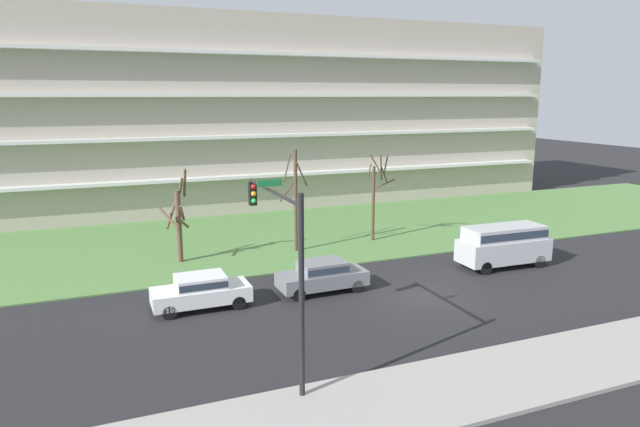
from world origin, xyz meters
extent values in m
plane|color=#232326|center=(0.00, 0.00, 0.00)|extent=(160.00, 160.00, 0.00)
cube|color=#99968E|center=(0.00, -8.00, 0.07)|extent=(80.00, 4.00, 0.15)
cube|color=#547F42|center=(0.00, 14.00, 0.04)|extent=(80.00, 16.00, 0.08)
cube|color=#B2A899|center=(0.00, 28.68, 7.96)|extent=(53.47, 13.37, 15.92)
cube|color=silver|center=(0.00, 21.55, 3.18)|extent=(51.33, 0.90, 0.24)
cube|color=silver|center=(0.00, 21.55, 6.37)|extent=(51.33, 0.90, 0.24)
cube|color=silver|center=(0.00, 21.55, 9.55)|extent=(51.33, 0.90, 0.24)
cube|color=silver|center=(0.00, 21.55, 12.73)|extent=(51.33, 0.90, 0.24)
cylinder|color=brown|center=(-10.04, 10.16, 2.13)|extent=(0.33, 0.33, 4.26)
cylinder|color=brown|center=(-9.90, 9.80, 2.50)|extent=(0.87, 0.47, 0.85)
cylinder|color=brown|center=(-10.63, 9.74, 2.78)|extent=(1.01, 1.32, 1.13)
cylinder|color=brown|center=(-9.59, 10.15, 4.67)|extent=(0.17, 1.05, 1.75)
cylinder|color=brown|center=(-10.40, 10.48, 2.79)|extent=(0.83, 0.90, 1.47)
cylinder|color=brown|center=(-9.81, 10.22, 4.51)|extent=(0.30, 0.63, 1.00)
cylinder|color=brown|center=(-9.83, 10.05, 2.97)|extent=(0.43, 0.61, 0.97)
cylinder|color=#4C3828|center=(-3.01, 9.83, 3.18)|extent=(0.21, 0.21, 6.36)
cylinder|color=#4C3828|center=(-2.76, 9.42, 4.90)|extent=(0.94, 0.62, 1.56)
cylinder|color=#4C3828|center=(-3.30, 10.44, 3.78)|extent=(1.31, 0.70, 1.23)
cylinder|color=#4C3828|center=(-3.42, 10.18, 5.23)|extent=(0.82, 0.94, 1.64)
cylinder|color=#4C3828|center=(2.63, 10.42, 2.51)|extent=(0.21, 0.21, 5.01)
cylinder|color=#4C3828|center=(3.35, 10.13, 5.13)|extent=(0.68, 1.53, 1.38)
cylinder|color=#4C3828|center=(2.56, 10.07, 5.23)|extent=(0.80, 0.25, 1.25)
cylinder|color=#4C3828|center=(3.02, 10.16, 4.94)|extent=(0.64, 0.90, 1.77)
cylinder|color=#4C3828|center=(3.53, 10.81, 3.70)|extent=(0.88, 1.87, 1.02)
cylinder|color=#4C3828|center=(3.13, 9.91, 4.50)|extent=(1.13, 1.11, 1.38)
cylinder|color=#4C3828|center=(2.42, 10.61, 4.76)|extent=(0.50, 0.54, 0.78)
cube|color=#B7BABF|center=(6.83, 2.50, 0.98)|extent=(5.25, 2.14, 1.25)
cube|color=#B7BABF|center=(6.83, 2.50, 1.98)|extent=(4.65, 1.96, 0.75)
cube|color=#2D3847|center=(6.83, 2.50, 1.98)|extent=(4.56, 2.00, 0.41)
cylinder|color=black|center=(4.99, 1.66, 0.36)|extent=(0.73, 0.24, 0.72)
cylinder|color=black|center=(5.04, 3.44, 0.36)|extent=(0.73, 0.24, 0.72)
cylinder|color=black|center=(8.63, 1.56, 0.36)|extent=(0.73, 0.24, 0.72)
cylinder|color=black|center=(8.67, 3.34, 0.36)|extent=(0.73, 0.24, 0.72)
cube|color=slate|center=(-4.26, 2.50, 0.67)|extent=(4.43, 1.87, 0.70)
cube|color=slate|center=(-4.26, 2.50, 1.29)|extent=(2.23, 1.69, 0.55)
cube|color=#2D3847|center=(-4.26, 2.50, 1.29)|extent=(2.18, 1.73, 0.30)
cylinder|color=black|center=(-5.79, 1.69, 0.32)|extent=(0.64, 0.23, 0.64)
cylinder|color=black|center=(-5.82, 3.27, 0.32)|extent=(0.64, 0.23, 0.64)
cylinder|color=black|center=(-2.71, 1.73, 0.32)|extent=(0.64, 0.23, 0.64)
cylinder|color=black|center=(-2.74, 3.31, 0.32)|extent=(0.64, 0.23, 0.64)
cube|color=white|center=(-10.23, 2.50, 0.67)|extent=(4.41, 1.81, 0.70)
cube|color=white|center=(-10.23, 2.50, 1.29)|extent=(2.21, 1.66, 0.55)
cube|color=#2D3847|center=(-10.23, 2.50, 1.29)|extent=(2.16, 1.70, 0.30)
cylinder|color=black|center=(-11.77, 1.70, 0.32)|extent=(0.64, 0.22, 0.64)
cylinder|color=black|center=(-11.78, 3.28, 0.32)|extent=(0.64, 0.22, 0.64)
cylinder|color=black|center=(-8.69, 1.72, 0.32)|extent=(0.64, 0.22, 0.64)
cylinder|color=black|center=(-8.70, 3.30, 0.32)|extent=(0.64, 0.22, 0.64)
cylinder|color=black|center=(-8.68, -6.60, 3.36)|extent=(0.18, 0.18, 6.71)
cylinder|color=black|center=(-8.68, -3.72, 6.31)|extent=(0.12, 5.76, 0.12)
cube|color=black|center=(-8.68, -1.14, 5.81)|extent=(0.28, 0.28, 0.90)
sphere|color=red|center=(-8.68, -1.29, 6.11)|extent=(0.20, 0.20, 0.20)
sphere|color=#F2A519|center=(-8.68, -1.29, 5.83)|extent=(0.20, 0.20, 0.20)
sphere|color=green|center=(-8.68, -1.29, 5.55)|extent=(0.20, 0.20, 0.20)
cube|color=#197238|center=(-8.68, -3.43, 6.56)|extent=(0.90, 0.04, 0.24)
camera|label=1|loc=(-14.34, -22.07, 9.56)|focal=31.58mm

